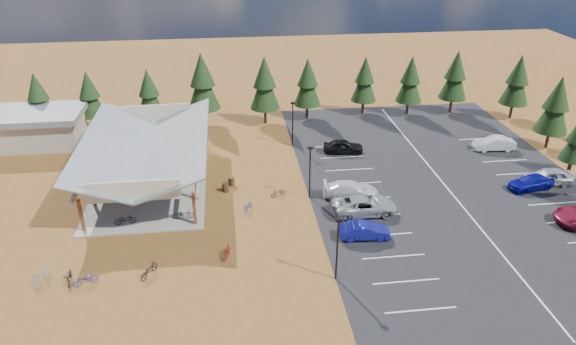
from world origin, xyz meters
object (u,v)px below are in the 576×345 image
Objects in this scene: car_4 at (343,146)px; bike_3 at (126,156)px; bike_0 at (125,219)px; bike_2 at (146,170)px; bike_5 at (169,185)px; bike_11 at (228,251)px; bike_8 at (69,277)px; bike_16 at (278,193)px; bike_9 at (41,276)px; car_1 at (365,231)px; lamp_post_1 at (310,169)px; bike_1 at (114,181)px; bike_6 at (167,162)px; car_3 at (351,190)px; outbuilding at (34,127)px; bike_7 at (174,155)px; car_2 at (364,205)px; car_7 at (531,183)px; lamp_post_2 at (293,121)px; bike_pavilion at (147,146)px; bike_14 at (248,206)px; bike_10 at (85,280)px; trash_bin_0 at (225,187)px; bike_4 at (184,214)px; trash_bin_1 at (232,181)px; lamp_post_0 at (337,245)px; car_9 at (494,143)px; car_8 at (548,176)px.

bike_3 is at bearing 94.81° from car_4.
bike_0 is 9.30m from bike_2.
bike_5 reaches higher than bike_11.
bike_8 is 19.39m from bike_16.
car_1 reaches higher than bike_9.
lamp_post_1 reaches higher than bike_1.
car_3 is at bearing -104.63° from bike_6.
outbuilding is 17.29m from bike_7.
bike_11 is at bearing 109.86° from car_2.
car_7 reaches higher than bike_6.
bike_5 is 12.42m from bike_11.
lamp_post_2 is 0.89× the size of car_2.
bike_pavilion is 12.88× the size of bike_1.
car_2 is at bearing -92.22° from car_7.
car_4 is at bearing -132.99° from car_7.
car_3 is at bearing -98.50° from bike_5.
car_4 is (13.03, 17.58, 0.28)m from bike_11.
bike_10 is at bearing -121.51° from bike_14.
bike_11 reaches higher than bike_8.
car_3 reaches higher than trash_bin_0.
car_2 is (4.32, -15.50, -2.14)m from lamp_post_2.
lamp_post_1 is at bearing -83.95° from bike_1.
outbuilding is at bearing 73.70° from bike_6.
bike_7 is 0.38× the size of car_7.
lamp_post_1 is at bearing -28.89° from outbuilding.
bike_0 is at bearing -98.91° from bike_16.
bike_pavilion is at bearing 145.64° from bike_10.
bike_4 is at bearing -93.43° from bike_16.
trash_bin_1 is at bearing -115.16° from bike_9.
bike_2 is at bearing 24.81° from bike_4.
car_4 is at bearing -74.89° from bike_7.
bike_8 is (-19.13, 1.94, -2.49)m from lamp_post_0.
lamp_post_1 is at bearing 96.60° from bike_10.
bike_3 is at bearing -89.08° from car_9.
lamp_post_0 reaches higher than bike_6.
lamp_post_0 is at bearing -112.01° from bike_1.
car_3 is (32.82, -16.49, -1.24)m from outbuilding.
lamp_post_1 is at bearing 90.37° from car_3.
bike_14 is (5.64, 0.72, -0.08)m from bike_4.
lamp_post_2 reaches higher than bike_9.
bike_16 is 26.36m from car_8.
car_8 is at bearing -4.44° from trash_bin_0.
bike_pavilion is 22.29m from car_1.
bike_11 is at bearing -0.56° from bike_8.
bike_6 is 0.29× the size of car_2.
bike_7 is (15.94, -6.54, -1.41)m from outbuilding.
bike_6 reaches higher than bike_16.
bike_8 is (-2.82, -7.26, -0.08)m from bike_0.
bike_6 is at bearing 171.16° from bike_7.
bike_4 is at bearing 131.85° from car_4.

